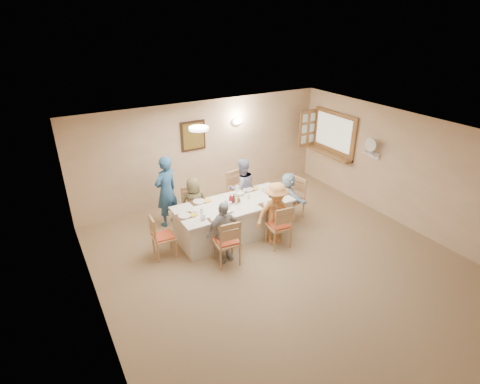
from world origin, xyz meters
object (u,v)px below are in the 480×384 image
desk_fan (372,147)px  caregiver (166,191)px  chair_front_right (279,225)px  diner_front_left (223,232)px  chair_back_left (192,208)px  chair_left_end (164,236)px  diner_right_end (288,196)px  chair_right_end (292,199)px  diner_front_right (276,214)px  dining_table (234,219)px  chair_back_right (239,193)px  chair_front_left (226,241)px  diner_back_right (242,188)px  serving_hatch (334,134)px  diner_back_left (194,204)px  condiment_ketchup (231,199)px

desk_fan → caregiver: size_ratio=0.18×
caregiver → chair_front_right: bearing=106.5°
diner_front_left → chair_back_left: bearing=85.7°
chair_left_end → diner_front_left: 1.18m
diner_right_end → chair_right_end: bearing=-85.7°
diner_front_right → diner_right_end: bearing=47.4°
caregiver → chair_back_left: bearing=118.4°
dining_table → caregiver: caregiver is taller
diner_front_right → chair_back_right: bearing=97.7°
chair_back_right → chair_front_left: 2.00m
chair_right_end → diner_back_right: diner_back_right is taller
chair_back_left → chair_front_right: 2.00m
chair_front_left → chair_back_left: bearing=-83.4°
serving_hatch → chair_back_right: (-2.90, -0.08, -0.99)m
chair_back_right → diner_back_right: diner_back_right is taller
chair_front_left → diner_back_left: diner_back_left is taller
diner_front_left → condiment_ketchup: size_ratio=5.45×
chair_front_right → chair_left_end: 2.29m
chair_left_end → desk_fan: bearing=-92.1°
chair_back_right → caregiver: bearing=158.5°
chair_right_end → diner_right_end: size_ratio=0.84×
dining_table → chair_front_left: bearing=-126.9°
diner_back_right → caregiver: (-1.65, 0.47, 0.11)m
chair_front_left → chair_front_right: 1.20m
diner_front_right → dining_table: bearing=139.1°
diner_back_left → diner_front_left: size_ratio=0.98×
desk_fan → caregiver: (-4.44, 1.62, -0.74)m
chair_right_end → condiment_ketchup: bearing=-102.5°
chair_front_right → diner_back_right: 1.50m
chair_left_end → diner_right_end: size_ratio=0.78×
desk_fan → diner_right_end: desk_fan is taller
diner_back_right → chair_back_right: bearing=-86.7°
diner_back_right → condiment_ketchup: (-0.66, -0.66, 0.17)m
diner_right_end → chair_front_left: bearing=115.9°
chair_back_left → chair_front_left: bearing=-82.0°
chair_right_end → diner_front_left: diner_front_left is taller
desk_fan → chair_back_left: desk_fan is taller
chair_back_right → chair_front_left: bearing=-136.4°
serving_hatch → diner_right_end: (-2.08, -0.88, -0.93)m
chair_left_end → diner_front_right: (2.15, -0.68, 0.23)m
chair_front_left → condiment_ketchup: (0.54, 0.82, 0.39)m
serving_hatch → condiment_ketchup: 3.71m
chair_back_right → diner_right_end: bearing=-53.9°
caregiver → serving_hatch: bearing=152.9°
dining_table → caregiver: size_ratio=1.53×
chair_back_left → chair_front_left: (-0.00, -1.60, 0.04)m
chair_back_left → caregiver: bearing=150.1°
chair_right_end → diner_back_right: (-0.95, 0.68, 0.23)m
chair_front_right → diner_back_left: (-1.20, 1.48, 0.13)m
chair_right_end → condiment_ketchup: (-1.61, 0.02, 0.39)m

